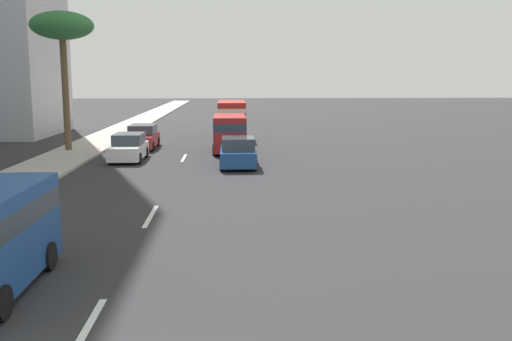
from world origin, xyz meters
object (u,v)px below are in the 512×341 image
object	(u,v)px
car_second	(143,137)
palm_tree	(62,28)
van_third	(230,131)
minibus_fifth	(232,118)
car_fourth	(129,148)
car_sixth	(238,153)

from	to	relation	value
car_second	palm_tree	world-z (taller)	palm_tree
car_second	van_third	bearing A→B (deg)	69.21
car_second	minibus_fifth	size ratio (longest dim) A/B	0.77
car_fourth	palm_tree	xyz separation A→B (m)	(4.00, 4.60, 7.11)
van_third	minibus_fifth	world-z (taller)	minibus_fifth
minibus_fifth	car_sixth	bearing A→B (deg)	-178.93
minibus_fifth	palm_tree	xyz separation A→B (m)	(-7.93, 10.68, 6.23)
car_sixth	car_fourth	bearing A→B (deg)	66.31
car_second	minibus_fifth	distance (m)	8.76
car_second	palm_tree	bearing A→B (deg)	-69.38
van_third	minibus_fifth	xyz separation A→B (m)	(8.48, -0.15, 0.25)
minibus_fifth	car_sixth	world-z (taller)	minibus_fifth
minibus_fifth	van_third	bearing A→B (deg)	178.96
car_second	car_fourth	size ratio (longest dim) A/B	1.10
car_fourth	car_second	bearing A→B (deg)	-179.56
car_sixth	palm_tree	bearing A→B (deg)	58.23
car_fourth	van_third	bearing A→B (deg)	120.22
car_fourth	minibus_fifth	distance (m)	13.41
van_third	minibus_fifth	bearing A→B (deg)	-1.04
car_fourth	car_sixth	xyz separation A→B (m)	(-2.79, -6.35, 0.03)
car_fourth	minibus_fifth	world-z (taller)	minibus_fifth
car_fourth	minibus_fifth	xyz separation A→B (m)	(11.93, -6.07, 0.87)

